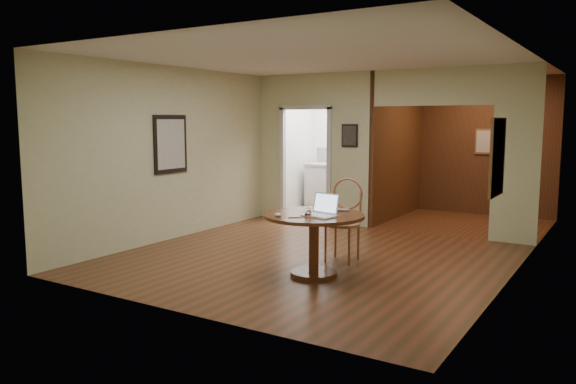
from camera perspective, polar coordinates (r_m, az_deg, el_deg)
The scene contains 11 objects.
floor at distance 7.66m, azimuth 2.12°, elevation -6.84°, with size 5.00×5.00×0.00m, color #482E14.
room_shell at distance 10.42m, azimuth 8.39°, elevation 4.04°, with size 5.20×7.50×5.00m.
dining_table at distance 6.77m, azimuth 2.65°, elevation -3.88°, with size 1.21×1.21×0.76m.
chair at distance 7.53m, azimuth 5.75°, elevation -2.34°, with size 0.50×0.50×1.10m.
open_laptop at distance 6.60m, azimuth 3.53°, elevation -1.85°, with size 0.41×0.38×0.26m.
closed_laptop at distance 6.95m, azimuth 4.80°, elevation -1.84°, with size 0.33×0.21×0.03m, color #B0B1B5.
mouse at distance 6.53m, azimuth -1.04°, elevation -2.32°, with size 0.11×0.06×0.05m, color white.
wine_glass at distance 6.54m, azimuth 2.02°, elevation -2.06°, with size 0.09×0.09×0.10m, color white, non-canonical shape.
pen at distance 6.46m, azimuth 0.69°, elevation -2.61°, with size 0.01×0.01×0.15m, color #0C1056.
kitchen_cabinet at distance 11.86m, azimuth 6.53°, elevation 0.52°, with size 2.06×0.60×0.94m.
grocery_bag at distance 11.62m, azimuth 8.57°, elevation 3.32°, with size 0.27×0.23×0.27m, color #B9AF87.
Camera 1 is at (3.67, -6.45, 1.88)m, focal length 35.00 mm.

